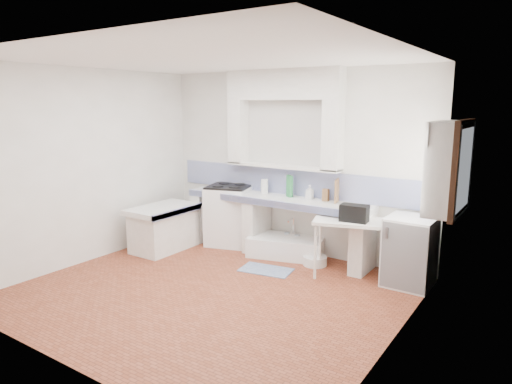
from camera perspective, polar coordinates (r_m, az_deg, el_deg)
The scene contains 36 objects.
floor at distance 5.87m, azimuth -5.56°, elevation -12.17°, with size 4.50×4.50×0.00m, color brown.
ceiling at distance 5.43m, azimuth -6.12°, elevation 16.18°, with size 4.50×4.50×0.00m, color white.
wall_back at distance 7.12m, azimuth 4.49°, elevation 3.64°, with size 4.50×4.50×0.00m, color white.
wall_front at distance 4.17m, azimuth -23.61°, elevation -2.44°, with size 4.50×4.50×0.00m, color white.
wall_left at distance 7.11m, azimuth -19.98°, elevation 3.01°, with size 4.50×4.50×0.00m, color white.
wall_right at distance 4.42m, azimuth 17.31°, elevation -1.29°, with size 4.50×4.50×0.00m, color white.
alcove_mass at distance 7.01m, azimuth 3.39°, elevation 13.17°, with size 1.90×0.25×0.45m, color white.
window_frame at distance 5.50m, azimuth 22.78°, elevation 2.79°, with size 0.35×0.86×1.06m, color #391F12.
lace_valance at distance 5.49m, azimuth 21.58°, elevation 6.86°, with size 0.01×0.84×0.24m, color white.
counter_slab at distance 7.00m, azimuth 2.50°, elevation -0.94°, with size 3.00×0.60×0.08m, color white.
counter_lip at distance 6.77m, azimuth 1.27°, elevation -1.35°, with size 3.00×0.04×0.10m, color navy.
counter_pier_left at distance 7.90m, azimuth -6.25°, elevation -2.97°, with size 0.20×0.55×0.82m, color white.
counter_pier_mid at distance 7.29m, azimuth 0.12°, elevation -4.09°, with size 0.20×0.55×0.82m, color white.
counter_pier_right at distance 6.52m, azimuth 13.11°, elevation -6.20°, with size 0.20×0.55×0.82m, color white.
peninsula_top at distance 7.40m, azimuth -11.46°, elevation -2.08°, with size 0.70×1.10×0.08m, color white.
peninsula_base at distance 7.49m, azimuth -11.35°, elevation -4.69°, with size 0.60×1.00×0.62m, color white.
peninsula_lip at distance 7.18m, azimuth -9.59°, elevation -2.43°, with size 0.04×1.10×0.10m, color navy.
backsplash at distance 7.15m, azimuth 4.39°, elevation 1.24°, with size 4.27×0.03×0.40m, color navy.
stove at distance 7.60m, azimuth -3.31°, elevation -2.95°, with size 0.67×0.65×0.96m, color white.
sink at distance 7.10m, azimuth 3.76°, elevation -6.84°, with size 1.12×0.60×0.27m, color white.
side_table at distance 6.31m, azimuth 11.48°, elevation -6.88°, with size 0.94×0.52×0.04m, color white.
fridge at distance 6.20m, azimuth 18.53°, elevation -7.02°, with size 0.58×0.58×0.89m, color white.
bucket_red at distance 7.18m, azimuth 2.69°, elevation -6.57°, with size 0.30×0.30×0.28m, color red.
bucket_orange at distance 7.03m, azimuth 3.22°, elevation -7.15°, with size 0.26×0.26×0.24m, color orange.
bucket_blue at distance 6.91m, azimuth 6.11°, elevation -7.38°, with size 0.29×0.29×0.27m, color #0C45B2.
basin_white at distance 6.76m, azimuth 7.33°, elevation -8.44°, with size 0.34×0.34×0.13m, color white.
water_bottle_a at distance 7.24m, azimuth 3.84°, elevation -6.26°, with size 0.09×0.09×0.32m, color silver.
water_bottle_b at distance 7.16m, azimuth 5.09°, elevation -6.52°, with size 0.08×0.08×0.31m, color silver.
black_bag at distance 6.11m, azimuth 12.10°, elevation -2.58°, with size 0.36×0.20×0.22m, color black.
green_bottle_a at distance 6.96m, azimuth 4.32°, elevation 0.68°, with size 0.07×0.07×0.33m, color #25753D.
green_bottle_b at distance 7.02m, azimuth 4.05°, elevation 0.79°, with size 0.07×0.07×0.33m, color #25753D.
knife_block at distance 6.76m, azimuth 8.64°, elevation -0.37°, with size 0.09×0.07×0.18m, color brown.
cutting_board at distance 6.67m, azimuth 9.99°, elevation 0.14°, with size 0.02×0.25×0.34m, color brown.
paper_towel at distance 7.25m, azimuth 1.06°, elevation 0.71°, with size 0.11×0.11×0.22m, color white.
soap_bottle at distance 6.86m, azimuth 6.68°, elevation -0.00°, with size 0.10×0.10×0.21m, color white.
rug at distance 6.53m, azimuth 1.25°, elevation -9.64°, with size 0.72×0.41×0.01m, color navy.
Camera 1 is at (3.45, -4.16, 2.30)m, focal length 32.24 mm.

